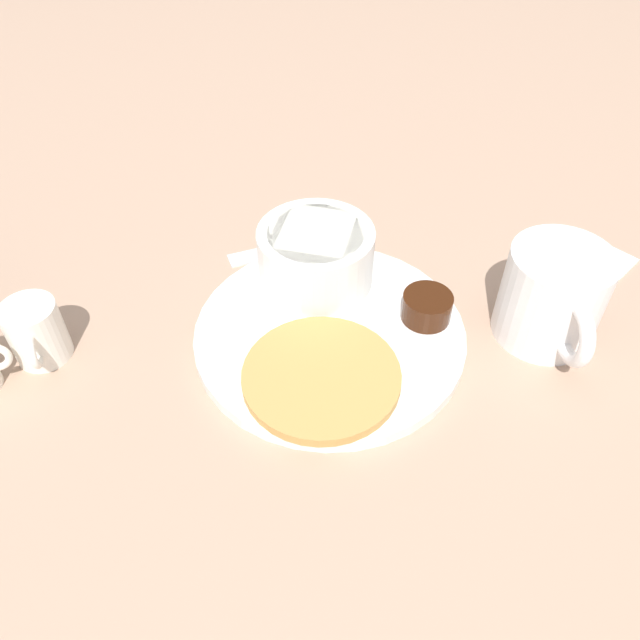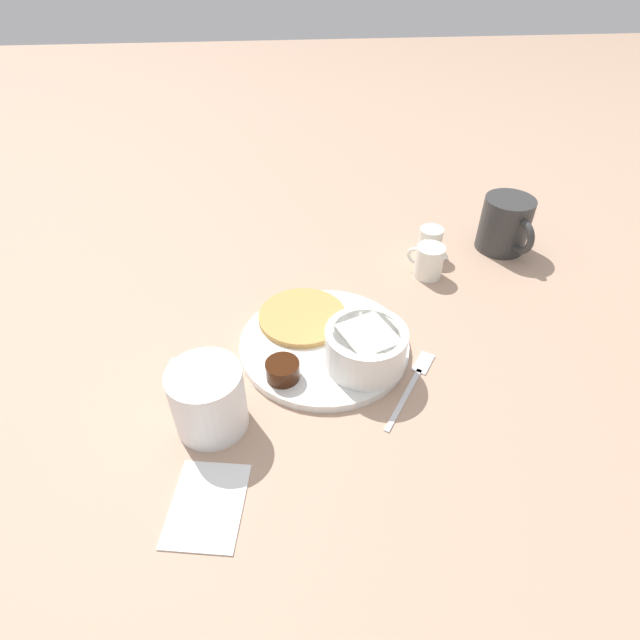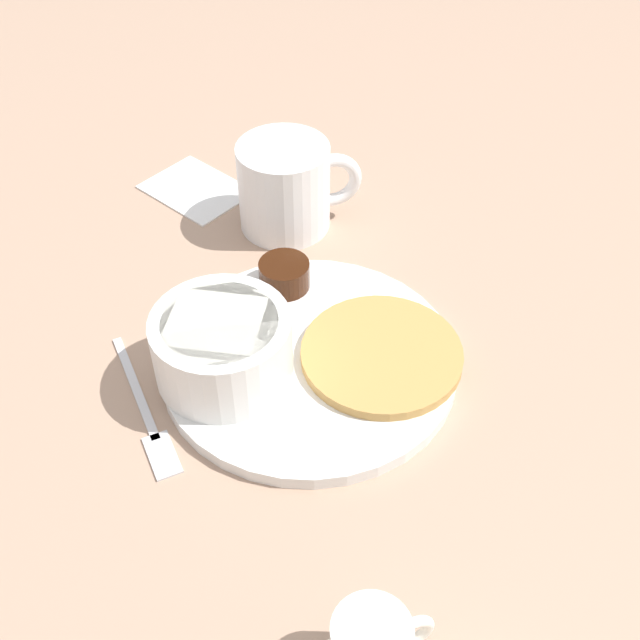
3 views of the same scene
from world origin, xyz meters
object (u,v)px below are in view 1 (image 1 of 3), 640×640
Objects in this scene: coffee_mug at (553,297)px; fork at (283,248)px; bowl at (316,255)px; plate at (330,334)px; creamer_pitcher_near at (36,332)px.

coffee_mug is 0.77× the size of fork.
coffee_mug is (0.07, -0.20, 0.00)m from bowl.
bowl is (0.05, 0.05, 0.04)m from plate.
bowl reaches higher than creamer_pitcher_near.
creamer_pitcher_near is at bearing 161.93° from fork.
bowl is at bearing -113.39° from fork.
creamer_pitcher_near is at bearing 130.29° from plate.
plate is 0.25m from creamer_pitcher_near.
coffee_mug is 0.27m from fork.
plate is at bearing -49.71° from creamer_pitcher_near.
bowl is 0.81× the size of fork.
fork is at bearing 56.60° from plate.
bowl is at bearing 109.79° from coffee_mug.
creamer_pitcher_near is 0.25m from fork.
plate is 2.22× the size of bowl.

